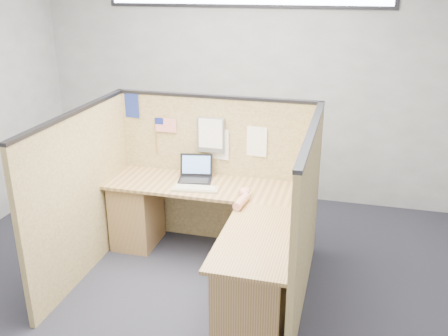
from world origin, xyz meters
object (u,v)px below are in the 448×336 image
(laptop, at_px, (197,174))
(l_desk, at_px, (215,238))
(mouse, at_px, (245,193))
(keyboard, at_px, (196,189))

(laptop, bearing_deg, l_desk, -68.14)
(l_desk, height_order, mouse, mouse)
(laptop, bearing_deg, keyboard, -85.63)
(laptop, distance_m, mouse, 0.60)
(l_desk, bearing_deg, laptop, 122.92)
(l_desk, xyz_separation_m, keyboard, (-0.25, 0.25, 0.35))
(l_desk, xyz_separation_m, mouse, (0.22, 0.24, 0.36))
(keyboard, relative_size, mouse, 3.99)
(laptop, height_order, keyboard, laptop)
(l_desk, height_order, laptop, laptop)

